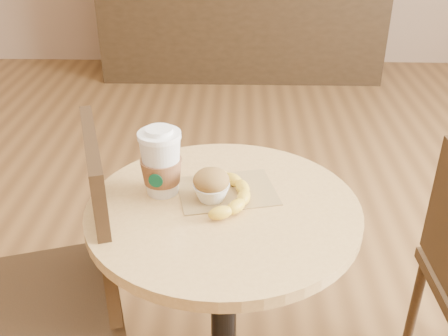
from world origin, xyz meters
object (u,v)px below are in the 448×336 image
(muffin, at_px, (211,185))
(banana, at_px, (230,193))
(cafe_table, at_px, (224,278))
(coffee_cup, at_px, (161,164))
(chair_left, at_px, (64,283))

(muffin, relative_size, banana, 0.39)
(cafe_table, height_order, coffee_cup, coffee_cup)
(banana, bearing_deg, cafe_table, -121.27)
(muffin, bearing_deg, coffee_cup, 164.65)
(chair_left, relative_size, banana, 3.90)
(chair_left, height_order, banana, chair_left)
(cafe_table, bearing_deg, coffee_cup, 159.89)
(coffee_cup, bearing_deg, muffin, -7.18)
(chair_left, bearing_deg, muffin, 77.25)
(muffin, distance_m, banana, 0.05)
(cafe_table, bearing_deg, chair_left, -178.28)
(cafe_table, xyz_separation_m, banana, (0.02, 0.02, 0.25))
(chair_left, distance_m, coffee_cup, 0.43)
(cafe_table, height_order, banana, banana)
(cafe_table, distance_m, muffin, 0.28)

